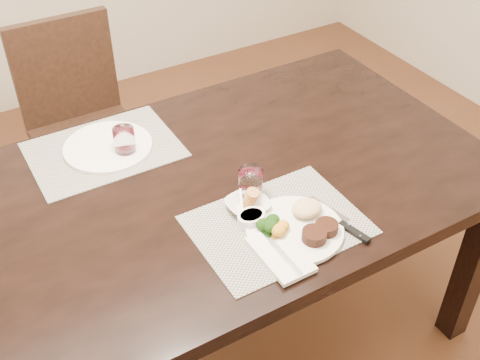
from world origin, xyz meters
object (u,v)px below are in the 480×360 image
chair_far (80,116)px  wine_glass_near (251,185)px  cracker_bowl (248,205)px  dinner_plate (299,226)px  steak_knife (348,226)px  far_plate (108,147)px

chair_far → wine_glass_near: size_ratio=9.51×
cracker_bowl → chair_far: bearing=98.6°
cracker_bowl → wine_glass_near: size_ratio=1.31×
cracker_bowl → dinner_plate: bearing=-61.6°
chair_far → steak_knife: (0.36, -1.30, 0.26)m
chair_far → far_plate: bearing=-96.5°
dinner_plate → far_plate: 0.69m
chair_far → steak_knife: bearing=-74.4°
cracker_bowl → steak_knife: bearing=-45.6°
dinner_plate → steak_knife: 0.13m
steak_knife → far_plate: size_ratio=0.83×
chair_far → far_plate: 0.68m
steak_knife → cracker_bowl: size_ratio=1.88×
cracker_bowl → far_plate: bearing=116.4°
chair_far → steak_knife: size_ratio=3.86×
dinner_plate → steak_knife: size_ratio=1.14×
steak_knife → cracker_bowl: 0.28m
dinner_plate → far_plate: size_ratio=0.94×
cracker_bowl → wine_glass_near: bearing=51.4°
dinner_plate → cracker_bowl: cracker_bowl is taller
cracker_bowl → far_plate: (-0.24, 0.48, -0.01)m
wine_glass_near → far_plate: 0.51m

